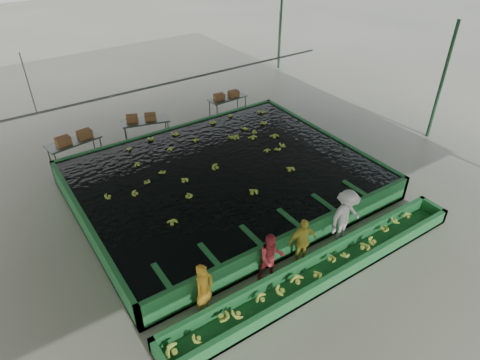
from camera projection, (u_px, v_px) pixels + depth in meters
ground at (248, 211)px, 14.54m from camera, size 80.00×80.00×0.00m
shed_roof at (250, 68)px, 11.74m from camera, size 20.00×22.00×0.04m
shed_posts at (249, 147)px, 13.14m from camera, size 20.00×22.00×5.00m
flotation_tank at (224, 180)px, 15.32m from camera, size 10.00×8.00×0.90m
tank_water at (224, 170)px, 15.10m from camera, size 9.70×7.70×0.00m
sorting_trough at (322, 270)px, 11.93m from camera, size 10.00×1.00×0.50m
cableway_rail at (174, 82)px, 16.30m from camera, size 0.08×0.08×14.00m
rail_hanger_left at (28, 84)px, 13.43m from camera, size 0.04×0.04×2.00m
rail_hanger_right at (279, 35)px, 18.04m from camera, size 0.04×0.04×2.00m
worker_a at (204, 290)px, 10.65m from camera, size 0.68×0.56×1.59m
worker_b at (271, 257)px, 11.65m from camera, size 0.90×0.81×1.51m
worker_c at (302, 241)px, 12.14m from camera, size 0.97×0.56×1.55m
worker_d at (346, 216)px, 12.85m from camera, size 1.24×0.77×1.84m
packing_table_left at (76, 151)px, 16.97m from camera, size 2.16×1.12×0.94m
packing_table_mid at (146, 130)px, 18.53m from camera, size 2.13×1.28×0.91m
packing_table_right at (228, 106)px, 20.69m from camera, size 1.88×0.83×0.84m
box_stack_left at (75, 141)px, 16.70m from camera, size 1.44×0.56×0.30m
box_stack_mid at (142, 120)px, 18.27m from camera, size 1.28×0.79×0.27m
box_stack_right at (226, 98)px, 20.41m from camera, size 1.28×0.45×0.27m
floating_bananas at (213, 161)px, 15.65m from camera, size 9.04×6.17×0.12m
trough_bananas at (322, 267)px, 11.84m from camera, size 9.53×0.64×0.13m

